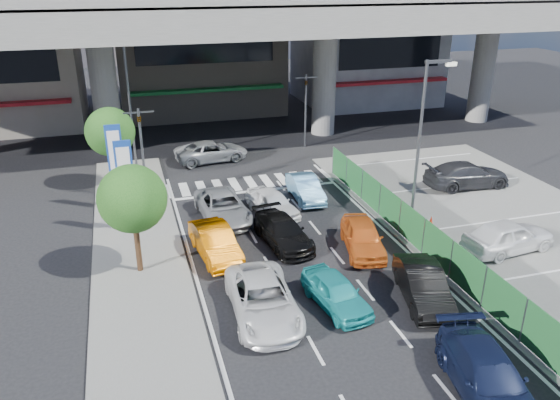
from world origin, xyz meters
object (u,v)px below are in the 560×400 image
object	(u,v)px
taxi_orange_left	(215,242)
sedan_white_front_mid	(272,203)
tree_far	(110,132)
crossing_wagon_silver	(211,151)
traffic_light_right	(306,93)
parked_sedan_white	(508,236)
wagon_silver_front_left	(223,207)
tree_near	(132,199)
minivan_navy_back	(488,377)
street_lamp_right	(424,127)
traffic_cone	(431,223)
taxi_teal_mid	(336,292)
parked_sedan_dgrey	(467,175)
sedan_white_mid_left	(263,300)
taxi_orange_right	(363,237)
street_lamp_left	(132,94)
sedan_black_mid	(283,232)
signboard_near	(125,174)
hatch_black_mid_right	(423,285)
kei_truck_front_right	(305,188)
signboard_far	(115,156)
traffic_light_left	(140,132)

from	to	relation	value
taxi_orange_left	sedan_white_front_mid	distance (m)	5.21
tree_far	crossing_wagon_silver	bearing A→B (deg)	27.50
traffic_light_right	parked_sedan_white	distance (m)	18.47
wagon_silver_front_left	parked_sedan_white	bearing A→B (deg)	-35.16
tree_near	minivan_navy_back	world-z (taller)	tree_near
street_lamp_right	tree_near	distance (m)	14.38
tree_far	traffic_cone	distance (m)	18.30
street_lamp_right	taxi_teal_mid	xyz separation A→B (m)	(-7.14, -6.72, -4.15)
tree_far	minivan_navy_back	bearing A→B (deg)	-63.53
tree_far	parked_sedan_dgrey	size ratio (longest dim) A/B	0.94
sedan_white_mid_left	parked_sedan_dgrey	world-z (taller)	parked_sedan_dgrey
taxi_teal_mid	taxi_orange_right	world-z (taller)	taxi_orange_right
tree_far	parked_sedan_white	xyz separation A→B (m)	(16.93, -13.33, -2.58)
street_lamp_right	tree_far	size ratio (longest dim) A/B	1.67
minivan_navy_back	traffic_cone	bearing A→B (deg)	78.39
street_lamp_left	taxi_orange_right	bearing A→B (deg)	-58.19
minivan_navy_back	sedan_black_mid	xyz separation A→B (m)	(-3.03, 11.22, -0.06)
signboard_near	minivan_navy_back	xyz separation A→B (m)	(9.81, -14.40, -2.37)
street_lamp_left	hatch_black_mid_right	xyz separation A→B (m)	(9.71, -19.31, -4.08)
parked_sedan_dgrey	sedan_black_mid	bearing A→B (deg)	109.45
sedan_black_mid	sedan_white_front_mid	world-z (taller)	sedan_white_front_mid
taxi_orange_left	minivan_navy_back	bearing A→B (deg)	-66.93
sedan_black_mid	kei_truck_front_right	world-z (taller)	kei_truck_front_right
taxi_orange_right	crossing_wagon_silver	xyz separation A→B (m)	(-4.44, 14.60, -0.02)
sedan_white_mid_left	hatch_black_mid_right	size ratio (longest dim) A/B	1.19
hatch_black_mid_right	taxi_teal_mid	bearing A→B (deg)	-175.87
sedan_white_mid_left	parked_sedan_white	xyz separation A→B (m)	(11.92, 1.69, 0.12)
tree_far	taxi_orange_left	bearing A→B (deg)	-67.56
sedan_black_mid	parked_sedan_dgrey	xyz separation A→B (m)	(12.43, 3.85, 0.17)
traffic_light_right	signboard_far	world-z (taller)	traffic_light_right
sedan_black_mid	taxi_orange_right	world-z (taller)	taxi_orange_right
kei_truck_front_right	parked_sedan_white	distance (m)	10.91
signboard_far	sedan_white_mid_left	distance (m)	12.71
tree_far	signboard_near	bearing A→B (deg)	-84.73
taxi_orange_left	sedan_black_mid	distance (m)	3.26
sedan_white_mid_left	signboard_far	bearing A→B (deg)	115.60
traffic_light_right	minivan_navy_back	world-z (taller)	traffic_light_right
taxi_teal_mid	parked_sedan_dgrey	size ratio (longest dim) A/B	0.72
sedan_white_mid_left	street_lamp_left	bearing A→B (deg)	103.73
wagon_silver_front_left	sedan_white_front_mid	bearing A→B (deg)	-7.39
hatch_black_mid_right	sedan_white_front_mid	size ratio (longest dim) A/B	1.09
tree_near	wagon_silver_front_left	xyz separation A→B (m)	(4.41, 4.35, -2.72)
tree_far	sedan_white_mid_left	world-z (taller)	tree_far
sedan_white_mid_left	parked_sedan_dgrey	distance (m)	17.41
street_lamp_right	street_lamp_left	distance (m)	18.06
signboard_far	crossing_wagon_silver	distance (m)	9.38
crossing_wagon_silver	signboard_far	bearing A→B (deg)	130.36
street_lamp_left	traffic_light_right	bearing A→B (deg)	4.83
traffic_light_left	parked_sedan_white	xyz separation A→B (m)	(15.33, -10.83, -3.13)
sedan_black_mid	traffic_cone	bearing A→B (deg)	-13.10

